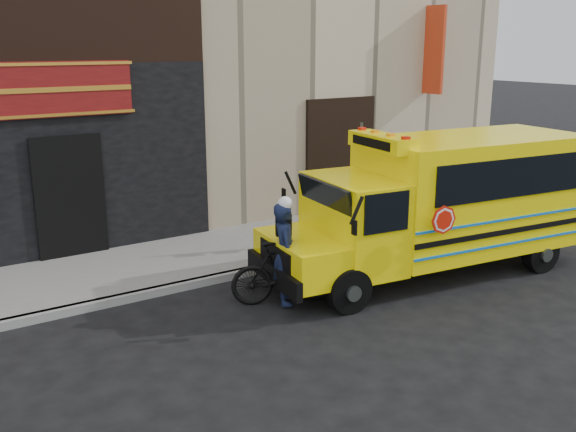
% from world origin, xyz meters
% --- Properties ---
extents(ground, '(120.00, 120.00, 0.00)m').
position_xyz_m(ground, '(0.00, 0.00, 0.00)').
color(ground, black).
rests_on(ground, ground).
extents(curb, '(40.00, 0.20, 0.15)m').
position_xyz_m(curb, '(0.00, 2.60, 0.07)').
color(curb, gray).
rests_on(curb, ground).
extents(sidewalk, '(40.00, 3.00, 0.15)m').
position_xyz_m(sidewalk, '(0.00, 4.10, 0.07)').
color(sidewalk, slate).
rests_on(sidewalk, ground).
extents(school_bus, '(7.10, 2.90, 2.92)m').
position_xyz_m(school_bus, '(2.97, 0.66, 1.51)').
color(school_bus, black).
rests_on(school_bus, ground).
extents(sign_pole, '(0.07, 0.25, 2.85)m').
position_xyz_m(sign_pole, '(2.56, 2.84, 1.59)').
color(sign_pole, '#434B46').
rests_on(sign_pole, ground).
extents(bicycle, '(2.01, 1.23, 1.17)m').
position_xyz_m(bicycle, '(-0.65, 1.00, 0.58)').
color(bicycle, black).
rests_on(bicycle, ground).
extents(cyclist, '(0.68, 0.79, 1.84)m').
position_xyz_m(cyclist, '(-0.70, 0.91, 0.92)').
color(cyclist, '#111833').
rests_on(cyclist, ground).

